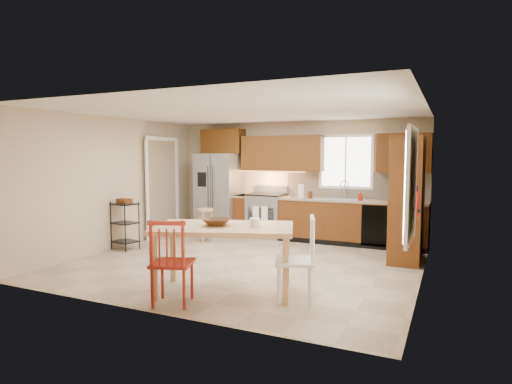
{
  "coord_description": "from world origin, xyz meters",
  "views": [
    {
      "loc": [
        3.1,
        -6.3,
        1.8
      ],
      "look_at": [
        0.02,
        0.4,
        1.15
      ],
      "focal_mm": 30.0,
      "sensor_mm": 36.0,
      "label": 1
    }
  ],
  "objects_px": {
    "chair_white": "(295,260)",
    "bar_stool": "(205,225)",
    "table_jar": "(255,224)",
    "utility_cart": "(125,225)",
    "range_stove": "(267,216)",
    "pantry": "(407,199)",
    "fire_extinguisher": "(415,204)",
    "chair_red": "(172,261)",
    "dining_table": "(224,260)",
    "soap_bottle": "(360,196)",
    "table_bowl": "(217,226)",
    "refrigerator": "(219,194)"
  },
  "relations": [
    {
      "from": "chair_white",
      "to": "bar_stool",
      "type": "relative_size",
      "value": 1.52
    },
    {
      "from": "table_jar",
      "to": "utility_cart",
      "type": "relative_size",
      "value": 0.19
    },
    {
      "from": "range_stove",
      "to": "pantry",
      "type": "xyz_separation_m",
      "value": [
        2.98,
        -0.99,
        0.59
      ]
    },
    {
      "from": "fire_extinguisher",
      "to": "chair_white",
      "type": "relative_size",
      "value": 0.35
    },
    {
      "from": "chair_red",
      "to": "utility_cart",
      "type": "distance_m",
      "value": 3.33
    },
    {
      "from": "dining_table",
      "to": "bar_stool",
      "type": "height_order",
      "value": "dining_table"
    },
    {
      "from": "dining_table",
      "to": "chair_red",
      "type": "height_order",
      "value": "chair_red"
    },
    {
      "from": "chair_white",
      "to": "fire_extinguisher",
      "type": "bearing_deg",
      "value": -57.13
    },
    {
      "from": "soap_bottle",
      "to": "table_bowl",
      "type": "xyz_separation_m",
      "value": [
        -1.15,
        -3.61,
        -0.12
      ]
    },
    {
      "from": "soap_bottle",
      "to": "chair_white",
      "type": "bearing_deg",
      "value": -91.47
    },
    {
      "from": "range_stove",
      "to": "soap_bottle",
      "type": "xyz_separation_m",
      "value": [
        2.03,
        -0.08,
        0.54
      ]
    },
    {
      "from": "refrigerator",
      "to": "table_jar",
      "type": "height_order",
      "value": "refrigerator"
    },
    {
      "from": "bar_stool",
      "to": "chair_red",
      "type": "bearing_deg",
      "value": -65.12
    },
    {
      "from": "soap_bottle",
      "to": "dining_table",
      "type": "relative_size",
      "value": 0.11
    },
    {
      "from": "range_stove",
      "to": "table_jar",
      "type": "relative_size",
      "value": 5.37
    },
    {
      "from": "chair_white",
      "to": "table_jar",
      "type": "distance_m",
      "value": 0.69
    },
    {
      "from": "pantry",
      "to": "fire_extinguisher",
      "type": "height_order",
      "value": "pantry"
    },
    {
      "from": "chair_red",
      "to": "table_jar",
      "type": "distance_m",
      "value": 1.13
    },
    {
      "from": "fire_extinguisher",
      "to": "bar_stool",
      "type": "xyz_separation_m",
      "value": [
        -4.14,
        1.05,
        -0.76
      ]
    },
    {
      "from": "dining_table",
      "to": "fire_extinguisher",
      "type": "bearing_deg",
      "value": 17.65
    },
    {
      "from": "soap_bottle",
      "to": "chair_white",
      "type": "relative_size",
      "value": 0.18
    },
    {
      "from": "chair_red",
      "to": "chair_white",
      "type": "xyz_separation_m",
      "value": [
        1.3,
        0.7,
        0.0
      ]
    },
    {
      "from": "fire_extinguisher",
      "to": "bar_stool",
      "type": "bearing_deg",
      "value": 165.72
    },
    {
      "from": "dining_table",
      "to": "chair_red",
      "type": "relative_size",
      "value": 1.7
    },
    {
      "from": "soap_bottle",
      "to": "pantry",
      "type": "distance_m",
      "value": 1.31
    },
    {
      "from": "range_stove",
      "to": "dining_table",
      "type": "height_order",
      "value": "range_stove"
    },
    {
      "from": "chair_red",
      "to": "refrigerator",
      "type": "bearing_deg",
      "value": 93.24
    },
    {
      "from": "table_jar",
      "to": "bar_stool",
      "type": "relative_size",
      "value": 0.25
    },
    {
      "from": "range_stove",
      "to": "fire_extinguisher",
      "type": "bearing_deg",
      "value": -32.62
    },
    {
      "from": "refrigerator",
      "to": "bar_stool",
      "type": "bearing_deg",
      "value": -78.44
    },
    {
      "from": "dining_table",
      "to": "table_jar",
      "type": "xyz_separation_m",
      "value": [
        0.39,
        0.11,
        0.48
      ]
    },
    {
      "from": "refrigerator",
      "to": "table_jar",
      "type": "bearing_deg",
      "value": -54.35
    },
    {
      "from": "refrigerator",
      "to": "table_jar",
      "type": "relative_size",
      "value": 10.62
    },
    {
      "from": "pantry",
      "to": "chair_red",
      "type": "distance_m",
      "value": 4.13
    },
    {
      "from": "fire_extinguisher",
      "to": "table_bowl",
      "type": "bearing_deg",
      "value": -144.26
    },
    {
      "from": "soap_bottle",
      "to": "chair_white",
      "type": "height_order",
      "value": "soap_bottle"
    },
    {
      "from": "range_stove",
      "to": "utility_cart",
      "type": "height_order",
      "value": "range_stove"
    },
    {
      "from": "range_stove",
      "to": "dining_table",
      "type": "distance_m",
      "value": 3.82
    },
    {
      "from": "bar_stool",
      "to": "refrigerator",
      "type": "bearing_deg",
      "value": 100.98
    },
    {
      "from": "bar_stool",
      "to": "utility_cart",
      "type": "distance_m",
      "value": 1.62
    },
    {
      "from": "chair_red",
      "to": "table_bowl",
      "type": "relative_size",
      "value": 2.9
    },
    {
      "from": "refrigerator",
      "to": "table_bowl",
      "type": "height_order",
      "value": "refrigerator"
    },
    {
      "from": "pantry",
      "to": "fire_extinguisher",
      "type": "distance_m",
      "value": 1.07
    },
    {
      "from": "dining_table",
      "to": "chair_white",
      "type": "bearing_deg",
      "value": -16.42
    },
    {
      "from": "fire_extinguisher",
      "to": "utility_cart",
      "type": "distance_m",
      "value": 5.17
    },
    {
      "from": "refrigerator",
      "to": "pantry",
      "type": "bearing_deg",
      "value": -12.62
    },
    {
      "from": "pantry",
      "to": "chair_red",
      "type": "bearing_deg",
      "value": -124.9
    },
    {
      "from": "range_stove",
      "to": "table_bowl",
      "type": "bearing_deg",
      "value": -76.62
    },
    {
      "from": "utility_cart",
      "to": "table_jar",
      "type": "bearing_deg",
      "value": -11.05
    },
    {
      "from": "chair_white",
      "to": "dining_table",
      "type": "bearing_deg",
      "value": 73.58
    }
  ]
}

